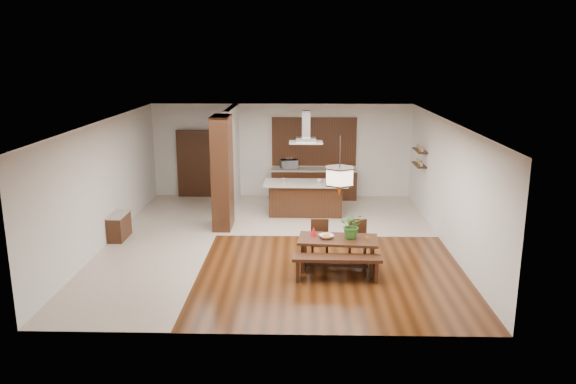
{
  "coord_description": "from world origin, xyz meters",
  "views": [
    {
      "loc": [
        0.6,
        -12.71,
        4.41
      ],
      "look_at": [
        0.3,
        0.0,
        1.25
      ],
      "focal_mm": 35.0,
      "sensor_mm": 36.0,
      "label": 1
    }
  ],
  "objects_px": {
    "hallway_console": "(119,226)",
    "microwave": "(289,164)",
    "pendant_lantern": "(340,164)",
    "island_cup": "(319,181)",
    "dining_chair_left": "(320,241)",
    "range_hood": "(306,127)",
    "dining_chair_right": "(358,242)",
    "kitchen_island": "(306,198)",
    "dining_bench": "(337,268)",
    "foliage_plant": "(352,225)",
    "dining_table": "(338,246)",
    "fruit_bowl": "(326,236)"
  },
  "relations": [
    {
      "from": "dining_table",
      "to": "dining_chair_left",
      "type": "distance_m",
      "value": 0.65
    },
    {
      "from": "dining_chair_right",
      "to": "pendant_lantern",
      "type": "distance_m",
      "value": 1.9
    },
    {
      "from": "island_cup",
      "to": "microwave",
      "type": "relative_size",
      "value": 0.26
    },
    {
      "from": "dining_bench",
      "to": "pendant_lantern",
      "type": "relative_size",
      "value": 1.35
    },
    {
      "from": "range_hood",
      "to": "microwave",
      "type": "height_order",
      "value": "range_hood"
    },
    {
      "from": "dining_chair_right",
      "to": "range_hood",
      "type": "relative_size",
      "value": 1.01
    },
    {
      "from": "dining_bench",
      "to": "fruit_bowl",
      "type": "relative_size",
      "value": 6.02
    },
    {
      "from": "dining_chair_left",
      "to": "dining_chair_right",
      "type": "distance_m",
      "value": 0.82
    },
    {
      "from": "dining_chair_left",
      "to": "pendant_lantern",
      "type": "bearing_deg",
      "value": -56.71
    },
    {
      "from": "dining_table",
      "to": "fruit_bowl",
      "type": "relative_size",
      "value": 5.79
    },
    {
      "from": "range_hood",
      "to": "island_cup",
      "type": "relative_size",
      "value": 7.06
    },
    {
      "from": "hallway_console",
      "to": "kitchen_island",
      "type": "distance_m",
      "value": 5.04
    },
    {
      "from": "foliage_plant",
      "to": "island_cup",
      "type": "bearing_deg",
      "value": 98.05
    },
    {
      "from": "range_hood",
      "to": "dining_bench",
      "type": "bearing_deg",
      "value": -82.76
    },
    {
      "from": "pendant_lantern",
      "to": "kitchen_island",
      "type": "distance_m",
      "value": 4.45
    },
    {
      "from": "island_cup",
      "to": "microwave",
      "type": "distance_m",
      "value": 2.07
    },
    {
      "from": "hallway_console",
      "to": "microwave",
      "type": "bearing_deg",
      "value": 44.7
    },
    {
      "from": "hallway_console",
      "to": "dining_table",
      "type": "bearing_deg",
      "value": -19.68
    },
    {
      "from": "dining_table",
      "to": "hallway_console",
      "type": "bearing_deg",
      "value": 160.32
    },
    {
      "from": "kitchen_island",
      "to": "range_hood",
      "type": "height_order",
      "value": "range_hood"
    },
    {
      "from": "dining_chair_right",
      "to": "microwave",
      "type": "bearing_deg",
      "value": 108.8
    },
    {
      "from": "fruit_bowl",
      "to": "kitchen_island",
      "type": "xyz_separation_m",
      "value": [
        -0.4,
        4.03,
        -0.23
      ]
    },
    {
      "from": "dining_chair_left",
      "to": "fruit_bowl",
      "type": "relative_size",
      "value": 3.0
    },
    {
      "from": "foliage_plant",
      "to": "range_hood",
      "type": "relative_size",
      "value": 0.6
    },
    {
      "from": "dining_bench",
      "to": "foliage_plant",
      "type": "height_order",
      "value": "foliage_plant"
    },
    {
      "from": "dining_chair_right",
      "to": "hallway_console",
      "type": "bearing_deg",
      "value": 168.43
    },
    {
      "from": "hallway_console",
      "to": "dining_bench",
      "type": "bearing_deg",
      "value": -25.45
    },
    {
      "from": "dining_chair_left",
      "to": "kitchen_island",
      "type": "xyz_separation_m",
      "value": [
        -0.29,
        3.51,
        0.05
      ]
    },
    {
      "from": "range_hood",
      "to": "island_cup",
      "type": "distance_m",
      "value": 1.51
    },
    {
      "from": "hallway_console",
      "to": "microwave",
      "type": "distance_m",
      "value": 5.74
    },
    {
      "from": "hallway_console",
      "to": "microwave",
      "type": "xyz_separation_m",
      "value": [
        4.05,
        4.0,
        0.77
      ]
    },
    {
      "from": "dining_chair_left",
      "to": "range_hood",
      "type": "relative_size",
      "value": 0.98
    },
    {
      "from": "dining_chair_left",
      "to": "microwave",
      "type": "height_order",
      "value": "microwave"
    },
    {
      "from": "range_hood",
      "to": "pendant_lantern",
      "type": "bearing_deg",
      "value": -80.94
    },
    {
      "from": "hallway_console",
      "to": "range_hood",
      "type": "relative_size",
      "value": 0.98
    },
    {
      "from": "dining_bench",
      "to": "dining_chair_left",
      "type": "height_order",
      "value": "dining_chair_left"
    },
    {
      "from": "dining_table",
      "to": "island_cup",
      "type": "height_order",
      "value": "island_cup"
    },
    {
      "from": "island_cup",
      "to": "microwave",
      "type": "height_order",
      "value": "microwave"
    },
    {
      "from": "fruit_bowl",
      "to": "range_hood",
      "type": "bearing_deg",
      "value": 95.7
    },
    {
      "from": "dining_table",
      "to": "foliage_plant",
      "type": "xyz_separation_m",
      "value": [
        0.29,
        0.03,
        0.45
      ]
    },
    {
      "from": "pendant_lantern",
      "to": "island_cup",
      "type": "bearing_deg",
      "value": 93.92
    },
    {
      "from": "dining_bench",
      "to": "range_hood",
      "type": "xyz_separation_m",
      "value": [
        -0.59,
        4.63,
        2.22
      ]
    },
    {
      "from": "kitchen_island",
      "to": "microwave",
      "type": "height_order",
      "value": "microwave"
    },
    {
      "from": "dining_table",
      "to": "range_hood",
      "type": "relative_size",
      "value": 1.89
    },
    {
      "from": "dining_table",
      "to": "dining_bench",
      "type": "relative_size",
      "value": 0.96
    },
    {
      "from": "dining_chair_left",
      "to": "kitchen_island",
      "type": "distance_m",
      "value": 3.52
    },
    {
      "from": "dining_chair_left",
      "to": "dining_chair_right",
      "type": "height_order",
      "value": "dining_chair_right"
    },
    {
      "from": "hallway_console",
      "to": "range_hood",
      "type": "xyz_separation_m",
      "value": [
        4.54,
        2.19,
        2.15
      ]
    },
    {
      "from": "hallway_console",
      "to": "pendant_lantern",
      "type": "bearing_deg",
      "value": -19.68
    },
    {
      "from": "dining_table",
      "to": "dining_chair_right",
      "type": "distance_m",
      "value": 0.65
    }
  ]
}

